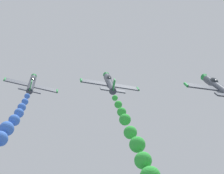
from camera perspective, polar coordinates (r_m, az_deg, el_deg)
The scene contains 4 objects.
airplane_left_inner at distance 72.06m, azimuth -11.36°, elevation 0.46°, with size 9.32×10.35×3.25m.
airplane_right_inner at distance 64.04m, azimuth -0.35°, elevation 0.57°, with size 9.46×10.35×2.91m.
smoke_trail_right_inner at distance 45.95m, azimuth 4.53°, elevation -10.37°, with size 4.17×19.86×6.59m.
airplane_left_outer at distance 55.46m, azimuth 14.83°, elevation -0.01°, with size 9.49×10.35×2.80m.
Camera 1 is at (-6.91, -60.10, 78.79)m, focal length 64.28 mm.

